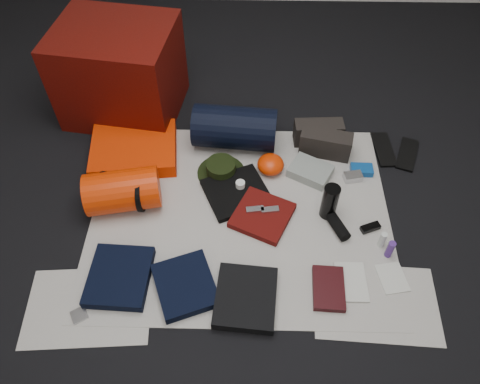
{
  "coord_description": "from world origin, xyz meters",
  "views": [
    {
      "loc": [
        0.03,
        -1.5,
        2.04
      ],
      "look_at": [
        -0.0,
        0.08,
        0.1
      ],
      "focal_mm": 35.0,
      "sensor_mm": 36.0,
      "label": 1
    }
  ],
  "objects_px": {
    "red_cabinet": "(120,72)",
    "paperback_book": "(329,288)",
    "navy_duffel": "(235,128)",
    "stuff_sack": "(123,191)",
    "compact_camera": "(353,177)",
    "sleeping_pad": "(134,150)",
    "water_bottle": "(330,202)"
  },
  "relations": [
    {
      "from": "red_cabinet",
      "to": "paperback_book",
      "type": "relative_size",
      "value": 2.99
    },
    {
      "from": "red_cabinet",
      "to": "navy_duffel",
      "type": "relative_size",
      "value": 1.4
    },
    {
      "from": "stuff_sack",
      "to": "compact_camera",
      "type": "xyz_separation_m",
      "value": [
        1.26,
        0.21,
        -0.09
      ]
    },
    {
      "from": "paperback_book",
      "to": "red_cabinet",
      "type": "bearing_deg",
      "value": 135.2
    },
    {
      "from": "compact_camera",
      "to": "navy_duffel",
      "type": "bearing_deg",
      "value": 147.34
    },
    {
      "from": "navy_duffel",
      "to": "compact_camera",
      "type": "xyz_separation_m",
      "value": [
        0.68,
        -0.28,
        -0.11
      ]
    },
    {
      "from": "red_cabinet",
      "to": "paperback_book",
      "type": "xyz_separation_m",
      "value": [
        1.19,
        -1.3,
        -0.26
      ]
    },
    {
      "from": "red_cabinet",
      "to": "compact_camera",
      "type": "xyz_separation_m",
      "value": [
        1.39,
        -0.6,
        -0.26
      ]
    },
    {
      "from": "sleeping_pad",
      "to": "navy_duffel",
      "type": "xyz_separation_m",
      "value": [
        0.59,
        0.11,
        0.08
      ]
    },
    {
      "from": "stuff_sack",
      "to": "water_bottle",
      "type": "height_order",
      "value": "stuff_sack"
    },
    {
      "from": "water_bottle",
      "to": "paperback_book",
      "type": "height_order",
      "value": "water_bottle"
    },
    {
      "from": "sleeping_pad",
      "to": "water_bottle",
      "type": "xyz_separation_m",
      "value": [
        1.11,
        -0.42,
        0.06
      ]
    },
    {
      "from": "stuff_sack",
      "to": "navy_duffel",
      "type": "height_order",
      "value": "navy_duffel"
    },
    {
      "from": "sleeping_pad",
      "to": "water_bottle",
      "type": "height_order",
      "value": "water_bottle"
    },
    {
      "from": "paperback_book",
      "to": "navy_duffel",
      "type": "bearing_deg",
      "value": 118.71
    },
    {
      "from": "navy_duffel",
      "to": "water_bottle",
      "type": "height_order",
      "value": "navy_duffel"
    },
    {
      "from": "water_bottle",
      "to": "compact_camera",
      "type": "bearing_deg",
      "value": 56.02
    },
    {
      "from": "water_bottle",
      "to": "sleeping_pad",
      "type": "bearing_deg",
      "value": 159.43
    },
    {
      "from": "sleeping_pad",
      "to": "water_bottle",
      "type": "bearing_deg",
      "value": -20.57
    },
    {
      "from": "navy_duffel",
      "to": "compact_camera",
      "type": "relative_size",
      "value": 4.78
    },
    {
      "from": "water_bottle",
      "to": "compact_camera",
      "type": "height_order",
      "value": "water_bottle"
    },
    {
      "from": "navy_duffel",
      "to": "water_bottle",
      "type": "relative_size",
      "value": 2.27
    },
    {
      "from": "water_bottle",
      "to": "navy_duffel",
      "type": "bearing_deg",
      "value": 134.21
    },
    {
      "from": "red_cabinet",
      "to": "water_bottle",
      "type": "xyz_separation_m",
      "value": [
        1.23,
        -0.85,
        -0.17
      ]
    },
    {
      "from": "sleeping_pad",
      "to": "stuff_sack",
      "type": "distance_m",
      "value": 0.38
    },
    {
      "from": "water_bottle",
      "to": "compact_camera",
      "type": "relative_size",
      "value": 2.1
    },
    {
      "from": "sleeping_pad",
      "to": "compact_camera",
      "type": "relative_size",
      "value": 4.83
    },
    {
      "from": "sleeping_pad",
      "to": "water_bottle",
      "type": "relative_size",
      "value": 2.3
    },
    {
      "from": "red_cabinet",
      "to": "water_bottle",
      "type": "bearing_deg",
      "value": -26.42
    },
    {
      "from": "stuff_sack",
      "to": "compact_camera",
      "type": "distance_m",
      "value": 1.28
    },
    {
      "from": "compact_camera",
      "to": "paperback_book",
      "type": "height_order",
      "value": "compact_camera"
    },
    {
      "from": "sleeping_pad",
      "to": "stuff_sack",
      "type": "bearing_deg",
      "value": -87.95
    }
  ]
}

